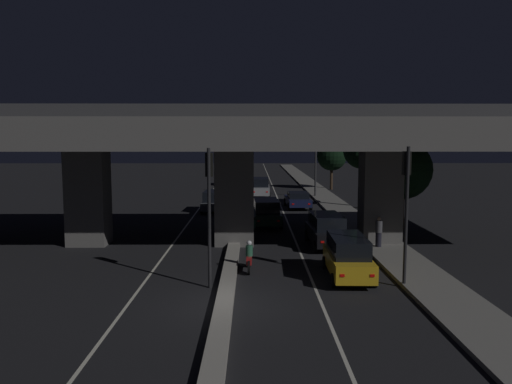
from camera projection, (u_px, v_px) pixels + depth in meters
name	position (u px, v px, depth m)	size (l,w,h in m)	color
ground_plane	(225.00, 305.00, 18.18)	(200.00, 200.00, 0.00)	black
lane_line_left_inner	(209.00, 195.00, 52.94)	(0.12, 126.00, 0.00)	beige
lane_line_right_inner	(276.00, 195.00, 53.00)	(0.12, 126.00, 0.00)	beige
median_divider	(243.00, 194.00, 52.96)	(0.64, 126.00, 0.27)	gray
sidewalk_right	(332.00, 203.00, 46.07)	(2.50, 126.00, 0.17)	slate
elevated_overpass	(226.00, 142.00, 27.97)	(37.35, 10.14, 7.96)	#5B5956
traffic_light_left_of_median	(209.00, 194.00, 19.99)	(0.30, 0.49, 5.69)	black
traffic_light_right_of_median	(406.00, 193.00, 20.04)	(0.30, 0.49, 5.75)	black
street_lamp	(312.00, 147.00, 50.10)	(2.79, 0.32, 8.70)	#2D2D30
car_taxi_yellow_lead	(348.00, 256.00, 21.74)	(1.92, 4.45, 1.82)	gold
car_black_second	(327.00, 229.00, 28.01)	(2.10, 4.52, 1.79)	black
car_dark_green_third	(266.00, 212.00, 34.48)	(2.14, 4.48, 1.82)	black
car_dark_blue_fourth	(298.00, 199.00, 43.17)	(2.18, 4.70, 1.40)	#141938
car_silver_fifth	(260.00, 187.00, 51.08)	(2.04, 4.50, 1.95)	gray
car_grey_lead_oncoming	(215.00, 201.00, 41.02)	(2.15, 4.23, 1.73)	#515459
car_taxi_yellow_second_oncoming	(226.00, 187.00, 53.27)	(2.14, 4.58, 1.50)	gold
car_taxi_yellow_third_oncoming	(230.00, 177.00, 63.64)	(1.95, 4.25, 1.89)	gold
car_black_fourth_oncoming	(231.00, 173.00, 73.70)	(2.18, 4.33, 1.60)	black
motorcycle_red_filtering_near	(249.00, 258.00, 22.84)	(0.33, 1.98, 1.41)	black
motorcycle_black_filtering_mid	(253.00, 229.00, 30.16)	(0.34, 1.79, 1.35)	black
pedestrian_on_sidewalk	(379.00, 232.00, 27.11)	(0.38, 0.38, 1.64)	black
roadside_tree_kerbside_near	(402.00, 170.00, 30.07)	(3.58, 3.58, 5.94)	#38281C
roadside_tree_kerbside_mid	(362.00, 151.00, 42.63)	(3.19, 3.19, 6.60)	#2D2116
roadside_tree_kerbside_far	(332.00, 156.00, 58.05)	(3.48, 3.48, 5.70)	#38281C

